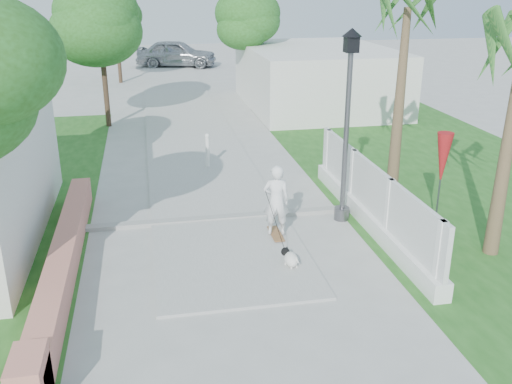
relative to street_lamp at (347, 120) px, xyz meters
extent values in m
cube|color=#B7B7B2|center=(-2.90, 14.50, -2.40)|extent=(3.20, 36.00, 0.06)
cube|color=#999993|center=(-2.90, 0.50, -2.38)|extent=(6.50, 0.25, 0.10)
cube|color=#21581B|center=(4.10, 2.50, -2.42)|extent=(8.00, 20.00, 0.01)
cube|color=#C47564|center=(-6.20, -1.50, -2.13)|extent=(0.45, 8.00, 0.60)
cube|color=#C47564|center=(-6.20, -5.30, -2.03)|extent=(0.45, 0.80, 0.80)
cube|color=white|center=(0.50, -0.50, -2.23)|extent=(0.35, 7.00, 0.40)
cube|color=white|center=(0.50, -0.50, -1.48)|extent=(0.10, 7.00, 1.10)
cube|color=white|center=(0.50, -3.70, -1.68)|extent=(0.14, 0.14, 1.50)
cube|color=white|center=(0.50, -1.50, -1.68)|extent=(0.14, 0.14, 1.50)
cube|color=white|center=(0.50, 0.70, -1.68)|extent=(0.14, 0.14, 1.50)
cube|color=white|center=(0.50, 2.70, -1.68)|extent=(0.14, 0.14, 1.50)
cube|color=silver|center=(3.10, 12.50, -1.13)|extent=(6.00, 8.00, 2.60)
cylinder|color=#59595E|center=(0.00, 0.00, -2.28)|extent=(0.36, 0.36, 0.30)
cylinder|color=#59595E|center=(0.00, 0.00, -0.43)|extent=(0.12, 0.12, 4.00)
cube|color=black|center=(0.00, 0.00, 1.67)|extent=(0.28, 0.28, 0.35)
cone|color=black|center=(0.00, 0.00, 1.92)|extent=(0.44, 0.44, 0.18)
cylinder|color=white|center=(-2.70, 4.50, -1.93)|extent=(0.12, 0.12, 1.00)
sphere|color=white|center=(-2.70, 4.50, -1.41)|extent=(0.14, 0.14, 0.14)
cylinder|color=#59595E|center=(1.90, -1.00, -1.43)|extent=(0.04, 0.04, 2.00)
cone|color=#B0191F|center=(1.90, -1.00, -0.73)|extent=(0.36, 0.36, 1.20)
cylinder|color=#4C3826|center=(-5.90, 10.50, -0.50)|extent=(0.20, 0.20, 3.85)
ellipsoid|color=#245016|center=(-5.90, 10.50, 1.15)|extent=(3.40, 3.40, 2.55)
ellipsoid|color=#245016|center=(-5.70, 10.30, 1.50)|extent=(2.89, 2.89, 2.18)
ellipsoid|color=#245016|center=(-6.10, 10.70, 1.85)|extent=(2.55, 2.55, 1.90)
cylinder|color=#4C3826|center=(0.30, 14.50, -0.68)|extent=(0.20, 0.20, 3.50)
ellipsoid|color=#245016|center=(0.30, 14.50, 0.82)|extent=(3.00, 3.00, 2.25)
ellipsoid|color=#245016|center=(0.50, 14.30, 1.17)|extent=(2.55, 2.55, 1.92)
ellipsoid|color=#245016|center=(0.10, 14.70, 1.52)|extent=(2.25, 2.25, 1.68)
cylinder|color=#4C3826|center=(-5.70, 20.50, -0.50)|extent=(0.20, 0.20, 3.85)
ellipsoid|color=#245016|center=(-5.70, 20.50, 1.15)|extent=(3.20, 3.20, 2.40)
ellipsoid|color=#245016|center=(-5.50, 20.30, 1.50)|extent=(2.72, 2.72, 2.05)
ellipsoid|color=#245016|center=(-5.90, 20.70, 1.85)|extent=(2.40, 2.40, 1.79)
cone|color=brown|center=(1.70, 1.00, -0.03)|extent=(0.32, 0.32, 4.80)
cone|color=brown|center=(2.50, -2.30, -0.33)|extent=(0.32, 0.32, 4.20)
cube|color=#95643B|center=(-1.78, -0.69, -2.34)|extent=(0.38, 0.85, 0.02)
imported|color=white|center=(-1.78, -0.69, -1.53)|extent=(0.64, 0.48, 1.58)
cylinder|color=gray|center=(-1.85, -0.99, -2.39)|extent=(0.03, 0.06, 0.06)
cylinder|color=gray|center=(-1.70, -0.99, -2.39)|extent=(0.03, 0.06, 0.06)
cylinder|color=gray|center=(-1.85, -0.39, -2.39)|extent=(0.03, 0.06, 0.06)
cylinder|color=gray|center=(-1.70, -0.39, -2.39)|extent=(0.03, 0.06, 0.06)
ellipsoid|color=white|center=(-1.81, -2.18, -2.22)|extent=(0.40, 0.50, 0.27)
sphere|color=black|center=(-1.88, -1.99, -2.14)|extent=(0.17, 0.17, 0.17)
sphere|color=white|center=(-1.91, -1.91, -2.16)|extent=(0.08, 0.08, 0.08)
cone|color=black|center=(-1.92, -2.00, -2.06)|extent=(0.05, 0.05, 0.06)
cone|color=black|center=(-1.84, -1.97, -2.06)|extent=(0.05, 0.05, 0.06)
cylinder|color=white|center=(-1.90, -2.10, -2.36)|extent=(0.04, 0.04, 0.12)
cylinder|color=white|center=(-1.79, -2.06, -2.36)|extent=(0.04, 0.04, 0.12)
cylinder|color=white|center=(-1.83, -2.29, -2.36)|extent=(0.04, 0.04, 0.12)
cylinder|color=white|center=(-1.71, -2.25, -2.36)|extent=(0.04, 0.04, 0.12)
cylinder|color=white|center=(-1.73, -2.37, -2.15)|extent=(0.06, 0.11, 0.10)
imported|color=#97989E|center=(-2.27, 25.84, -1.56)|extent=(5.39, 3.13, 1.72)
camera|label=1|loc=(-4.43, -11.95, 3.01)|focal=40.00mm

